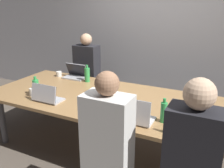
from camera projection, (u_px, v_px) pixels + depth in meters
The scene contains 15 objects.
ground_plane at pixel (119, 152), 3.27m from camera, with size 24.00×24.00×0.00m, color brown.
curtain_wall at pixel (161, 31), 4.23m from camera, with size 12.00×0.06×2.80m.
conference_table at pixel (120, 104), 3.05m from camera, with size 3.44×1.32×0.74m.
laptop_near_left at pixel (46, 96), 2.96m from camera, with size 0.35×0.22×0.22m.
cup_near_left at pixel (32, 92), 3.14m from camera, with size 0.08×0.08×0.10m.
bottle_near_left at pixel (36, 87), 3.15m from camera, with size 0.08×0.08×0.25m.
laptop_near_midright at pixel (135, 115), 2.45m from camera, with size 0.35×0.26×0.26m.
person_near_midright at pixel (107, 153), 2.10m from camera, with size 0.40×0.24×1.39m.
bottle_near_midright at pixel (164, 112), 2.45m from camera, with size 0.07×0.07×0.25m.
laptop_far_left at pixel (76, 74), 3.87m from camera, with size 0.35×0.23×0.22m.
person_far_left at pixel (87, 76), 4.23m from camera, with size 0.40×0.24×1.39m.
cup_far_left at pixel (59, 74), 3.95m from camera, with size 0.09×0.09×0.08m.
bottle_far_left at pixel (87, 75), 3.67m from camera, with size 0.08×0.08×0.25m.
laptop_near_right at pixel (194, 130), 2.19m from camera, with size 0.35×0.24×0.25m.
stapler at pixel (122, 104), 2.84m from camera, with size 0.11×0.15×0.05m.
Camera 1 is at (1.16, -2.56, 1.90)m, focal length 40.00 mm.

